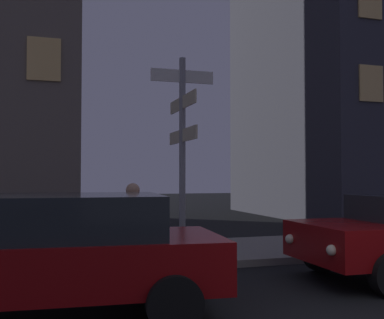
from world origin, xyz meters
The scene contains 4 objects.
sidewalk_kerb centered at (0.00, 6.06, 0.07)m, with size 40.00×3.00×0.14m, color gray.
signpost centered at (-1.45, 4.87, 2.41)m, with size 1.23×1.78×3.83m.
car_side_parked centered at (-3.79, 2.40, 0.79)m, with size 4.45×2.25×1.49m.
cyclist centered at (-2.64, 3.77, 0.75)m, with size 1.81×0.37×1.61m.
Camera 1 is at (-3.90, -3.57, 1.73)m, focal length 43.62 mm.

